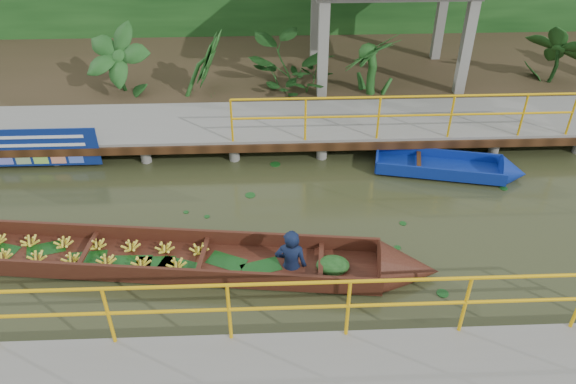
{
  "coord_description": "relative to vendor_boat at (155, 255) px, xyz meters",
  "views": [
    {
      "loc": [
        -0.23,
        -8.29,
        6.78
      ],
      "look_at": [
        0.14,
        0.5,
        0.6
      ],
      "focal_mm": 35.0,
      "sensor_mm": 36.0,
      "label": 1
    }
  ],
  "objects": [
    {
      "name": "land_strip",
      "position": [
        2.26,
        8.26,
        0.02
      ],
      "size": [
        30.0,
        8.0,
        0.45
      ],
      "primitive_type": "cube",
      "color": "#342C1A",
      "rests_on": "ground"
    },
    {
      "name": "tropical_plants",
      "position": [
        4.51,
        6.06,
        0.91
      ],
      "size": [
        14.07,
        1.07,
        1.34
      ],
      "color": "#123912",
      "rests_on": "ground"
    },
    {
      "name": "vendor_boat",
      "position": [
        0.0,
        0.0,
        0.0
      ],
      "size": [
        10.32,
        2.18,
        2.01
      ],
      "rotation": [
        0.0,
        0.0,
        -0.12
      ],
      "color": "#3B1810",
      "rests_on": "ground"
    },
    {
      "name": "far_dock",
      "position": [
        2.27,
        4.19,
        0.27
      ],
      "size": [
        16.0,
        2.06,
        1.66
      ],
      "color": "gray",
      "rests_on": "ground"
    },
    {
      "name": "ground",
      "position": [
        2.26,
        0.76,
        -0.2
      ],
      "size": [
        80.0,
        80.0,
        0.0
      ],
      "primitive_type": "plane",
      "color": "#2E341A",
      "rests_on": "ground"
    },
    {
      "name": "blue_banner",
      "position": [
        -3.14,
        3.24,
        0.35
      ],
      "size": [
        2.93,
        0.04,
        0.92
      ],
      "color": "navy",
      "rests_on": "ground"
    },
    {
      "name": "moored_blue_boat",
      "position": [
        6.55,
        2.59,
        -0.07
      ],
      "size": [
        3.32,
        1.49,
        0.77
      ],
      "rotation": [
        0.0,
        0.0,
        -0.22
      ],
      "color": "navy",
      "rests_on": "ground"
    }
  ]
}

